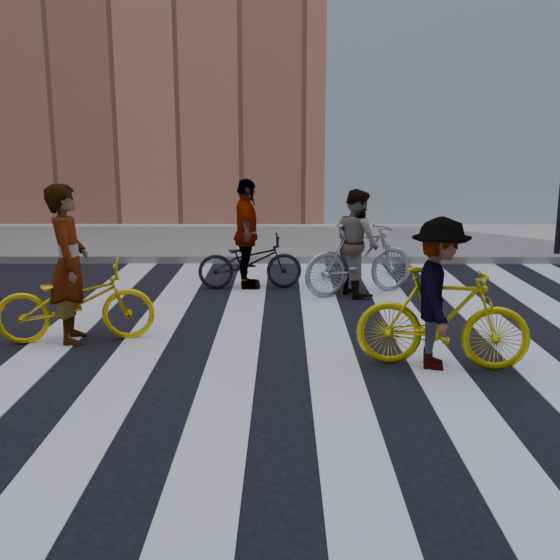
{
  "coord_description": "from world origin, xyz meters",
  "views": [
    {
      "loc": [
        -1.09,
        -7.58,
        2.39
      ],
      "look_at": [
        -1.13,
        0.3,
        0.7
      ],
      "focal_mm": 42.0,
      "sensor_mm": 36.0,
      "label": 1
    }
  ],
  "objects_px": {
    "bike_yellow_left": "(76,302)",
    "rider_mid": "(357,243)",
    "bike_dark_rear": "(250,262)",
    "rider_rear": "(247,234)",
    "bike_yellow_right": "(442,318)",
    "bike_silver_mid": "(360,259)",
    "rider_right": "(439,294)",
    "rider_left": "(69,264)"
  },
  "relations": [
    {
      "from": "bike_yellow_left",
      "to": "rider_mid",
      "type": "distance_m",
      "value": 4.39
    },
    {
      "from": "bike_silver_mid",
      "to": "rider_right",
      "type": "distance_m",
      "value": 3.39
    },
    {
      "from": "bike_yellow_left",
      "to": "bike_dark_rear",
      "type": "height_order",
      "value": "bike_yellow_left"
    },
    {
      "from": "bike_yellow_left",
      "to": "rider_mid",
      "type": "height_order",
      "value": "rider_mid"
    },
    {
      "from": "rider_left",
      "to": "rider_mid",
      "type": "distance_m",
      "value": 4.42
    },
    {
      "from": "bike_yellow_left",
      "to": "bike_dark_rear",
      "type": "bearing_deg",
      "value": -44.89
    },
    {
      "from": "rider_right",
      "to": "bike_yellow_right",
      "type": "bearing_deg",
      "value": -79.28
    },
    {
      "from": "bike_yellow_left",
      "to": "rider_rear",
      "type": "xyz_separation_m",
      "value": [
        1.9,
        2.88,
        0.4
      ]
    },
    {
      "from": "bike_dark_rear",
      "to": "rider_right",
      "type": "xyz_separation_m",
      "value": [
        2.18,
        -3.79,
        0.36
      ]
    },
    {
      "from": "bike_yellow_left",
      "to": "bike_yellow_right",
      "type": "height_order",
      "value": "bike_yellow_right"
    },
    {
      "from": "bike_dark_rear",
      "to": "rider_mid",
      "type": "bearing_deg",
      "value": -110.04
    },
    {
      "from": "rider_mid",
      "to": "rider_rear",
      "type": "bearing_deg",
      "value": 52.78
    },
    {
      "from": "bike_yellow_left",
      "to": "rider_left",
      "type": "height_order",
      "value": "rider_left"
    },
    {
      "from": "bike_yellow_right",
      "to": "rider_right",
      "type": "xyz_separation_m",
      "value": [
        -0.05,
        0.0,
        0.26
      ]
    },
    {
      "from": "rider_left",
      "to": "rider_right",
      "type": "bearing_deg",
      "value": -113.17
    },
    {
      "from": "bike_yellow_right",
      "to": "rider_left",
      "type": "bearing_deg",
      "value": 88.58
    },
    {
      "from": "rider_left",
      "to": "rider_rear",
      "type": "relative_size",
      "value": 1.06
    },
    {
      "from": "bike_silver_mid",
      "to": "rider_left",
      "type": "bearing_deg",
      "value": 100.33
    },
    {
      "from": "bike_silver_mid",
      "to": "rider_right",
      "type": "bearing_deg",
      "value": 164.65
    },
    {
      "from": "rider_rear",
      "to": "bike_dark_rear",
      "type": "bearing_deg",
      "value": -95.26
    },
    {
      "from": "rider_right",
      "to": "rider_mid",
      "type": "bearing_deg",
      "value": 19.06
    },
    {
      "from": "bike_dark_rear",
      "to": "rider_rear",
      "type": "xyz_separation_m",
      "value": [
        -0.05,
        0.0,
        0.45
      ]
    },
    {
      "from": "bike_yellow_left",
      "to": "rider_right",
      "type": "bearing_deg",
      "value": -113.32
    },
    {
      "from": "rider_left",
      "to": "rider_rear",
      "type": "height_order",
      "value": "rider_left"
    },
    {
      "from": "bike_silver_mid",
      "to": "rider_mid",
      "type": "height_order",
      "value": "rider_mid"
    },
    {
      "from": "rider_right",
      "to": "bike_yellow_left",
      "type": "bearing_deg",
      "value": 88.29
    },
    {
      "from": "bike_dark_rear",
      "to": "rider_rear",
      "type": "distance_m",
      "value": 0.45
    },
    {
      "from": "bike_silver_mid",
      "to": "rider_rear",
      "type": "bearing_deg",
      "value": 53.17
    },
    {
      "from": "bike_yellow_right",
      "to": "rider_right",
      "type": "bearing_deg",
      "value": 100.72
    },
    {
      "from": "rider_right",
      "to": "rider_rear",
      "type": "xyz_separation_m",
      "value": [
        -2.23,
        3.79,
        0.08
      ]
    },
    {
      "from": "bike_dark_rear",
      "to": "rider_left",
      "type": "distance_m",
      "value": 3.54
    },
    {
      "from": "bike_dark_rear",
      "to": "rider_mid",
      "type": "xyz_separation_m",
      "value": [
        1.69,
        -0.44,
        0.39
      ]
    },
    {
      "from": "bike_yellow_right",
      "to": "rider_mid",
      "type": "relative_size",
      "value": 1.09
    },
    {
      "from": "bike_yellow_left",
      "to": "rider_left",
      "type": "distance_m",
      "value": 0.46
    },
    {
      "from": "bike_yellow_right",
      "to": "rider_right",
      "type": "height_order",
      "value": "rider_right"
    },
    {
      "from": "bike_dark_rear",
      "to": "rider_mid",
      "type": "distance_m",
      "value": 1.78
    },
    {
      "from": "bike_silver_mid",
      "to": "rider_left",
      "type": "distance_m",
      "value": 4.47
    },
    {
      "from": "bike_yellow_right",
      "to": "rider_mid",
      "type": "height_order",
      "value": "rider_mid"
    },
    {
      "from": "rider_right",
      "to": "rider_rear",
      "type": "height_order",
      "value": "rider_rear"
    },
    {
      "from": "rider_mid",
      "to": "rider_rear",
      "type": "xyz_separation_m",
      "value": [
        -1.74,
        0.44,
        0.06
      ]
    },
    {
      "from": "rider_left",
      "to": "rider_right",
      "type": "distance_m",
      "value": 4.27
    },
    {
      "from": "bike_silver_mid",
      "to": "bike_dark_rear",
      "type": "height_order",
      "value": "bike_silver_mid"
    }
  ]
}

